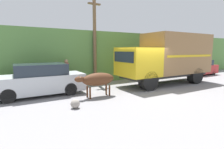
% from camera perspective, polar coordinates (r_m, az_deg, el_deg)
% --- Properties ---
extents(ground_plane, '(60.00, 60.00, 0.00)m').
position_cam_1_polar(ground_plane, '(10.85, 10.95, -4.79)').
color(ground_plane, gray).
extents(hillside_embankment, '(32.00, 5.62, 3.74)m').
position_cam_1_polar(hillside_embankment, '(16.03, -4.27, 6.18)').
color(hillside_embankment, '#568442').
rests_on(hillside_embankment, ground_plane).
extents(building_backdrop, '(4.46, 2.70, 3.08)m').
position_cam_1_polar(building_backdrop, '(13.48, -15.45, 4.24)').
color(building_backdrop, '#C6B793').
rests_on(building_backdrop, ground_plane).
extents(cargo_truck, '(7.07, 2.38, 3.49)m').
position_cam_1_polar(cargo_truck, '(12.87, 18.05, 5.53)').
color(cargo_truck, '#2D2D2D').
rests_on(cargo_truck, ground_plane).
extents(brown_cow, '(2.12, 0.66, 1.23)m').
position_cam_1_polar(brown_cow, '(8.88, -4.76, -1.65)').
color(brown_cow, '#512D19').
rests_on(brown_cow, ground_plane).
extents(parked_suv, '(4.58, 1.76, 1.66)m').
position_cam_1_polar(parked_suv, '(9.89, -22.55, -1.77)').
color(parked_suv, silver).
rests_on(parked_suv, ground_plane).
extents(hatchback_car, '(3.77, 1.61, 1.44)m').
position_cam_1_polar(hatchback_car, '(18.68, 26.64, 1.98)').
color(hatchback_car, '#B22626').
rests_on(hatchback_car, ground_plane).
extents(pedestrian_on_hill, '(0.39, 0.39, 1.78)m').
position_cam_1_polar(pedestrian_on_hill, '(11.60, -14.62, 0.97)').
color(pedestrian_on_hill, '#38332D').
rests_on(pedestrian_on_hill, ground_plane).
extents(utility_pole, '(0.90, 0.23, 6.26)m').
position_cam_1_polar(utility_pole, '(12.61, -5.68, 11.92)').
color(utility_pole, brown).
rests_on(utility_pole, ground_plane).
extents(roadside_rock, '(0.38, 0.38, 0.38)m').
position_cam_1_polar(roadside_rock, '(7.40, -11.94, -9.33)').
color(roadside_rock, gray).
rests_on(roadside_rock, ground_plane).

